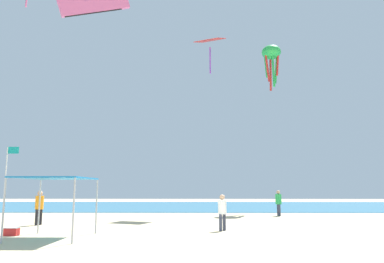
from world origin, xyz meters
The scene contains 11 objects.
ground centered at (0.00, 0.00, -0.05)m, with size 110.00×110.00×0.10m, color beige.
ocean_strip centered at (0.00, 27.29, 0.01)m, with size 110.00×24.57×0.03m, color teal.
canopy_tent centered at (-6.75, -0.56, 2.34)m, with size 2.70×3.22×2.48m.
person_near_tent centered at (5.18, 11.74, 1.10)m, with size 0.44×0.50×1.87m.
person_central centered at (-9.67, 4.78, 1.11)m, with size 0.45×0.49×1.89m.
person_rightmost centered at (0.38, 2.17, 1.01)m, with size 0.41×0.41×1.72m.
banner_flag centered at (-10.45, 2.52, 2.45)m, with size 0.61×0.06×4.12m.
cooler_box centered at (-8.85, 0.19, 0.18)m, with size 0.57×0.37×0.35m.
kite_parafoil_pink centered at (-8.02, 7.86, 14.87)m, with size 4.69×2.63×3.10m.
kite_diamond_red centered at (0.31, 14.75, 14.75)m, with size 2.91×2.84×3.45m.
kite_octopus_green centered at (6.53, 18.92, 15.13)m, with size 2.53×2.53×4.42m.
Camera 1 is at (-0.81, -16.03, 2.03)m, focal length 34.44 mm.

